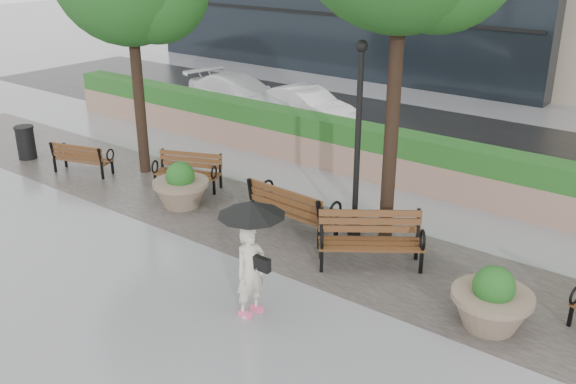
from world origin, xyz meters
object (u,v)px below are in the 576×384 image
Objects in this scene: bench_3 at (370,251)px; planter_right at (491,304)px; lamppost at (357,155)px; bench_2 at (293,218)px; bench_1 at (188,178)px; car_left at (240,96)px; trash_bin at (26,143)px; pedestrian at (251,247)px; car_right at (307,105)px; planter_left at (181,189)px; bench_0 at (83,164)px.

bench_3 is 2.69m from planter_right.
bench_2 is at bearing -149.50° from lamppost.
car_left reaches higher than bench_1.
pedestrian reaches higher than trash_bin.
bench_3 is 1.56× the size of planter_right.
car_right is (2.46, 0.58, -0.08)m from car_left.
bench_2 is 8.93m from trash_bin.
trash_bin is 0.19× the size of car_left.
planter_right is at bearing -111.08° from car_left.
bench_3 is 2.02m from lamppost.
bench_2 is at bearing -121.16° from car_left.
planter_left is 6.00m from trash_bin.
trash_bin is (-2.29, -0.23, 0.20)m from bench_0.
trash_bin is (-5.99, -0.27, 0.02)m from planter_left.
car_right is at bearing 62.24° from trash_bin.
lamppost is at bearing 12.94° from pedestrian.
pedestrian reaches higher than planter_left.
planter_left is at bearing 145.76° from bench_3.
bench_2 reaches higher than trash_bin.
car_left is (1.66, 7.24, 0.23)m from trash_bin.
bench_1 is 4.98m from lamppost.
lamppost is at bearing -19.59° from bench_1.
planter_left is at bearing 2.54° from trash_bin.
pedestrian reaches higher than planter_right.
planter_right is at bearing -119.79° from car_right.
trash_bin is (-8.90, -0.72, 0.13)m from bench_2.
bench_3 is 0.43× the size of car_left.
bench_1 is at bearing -177.17° from lamppost.
pedestrian is (4.99, -3.37, 0.97)m from bench_1.
bench_1 is 6.10m from pedestrian.
car_right is at bearing 96.86° from bench_3.
lamppost is (1.13, 0.67, 1.49)m from bench_2.
bench_2 is 8.56m from car_right.
lamppost reaches higher than bench_0.
car_left is at bearing 77.10° from trash_bin.
car_left reaches higher than bench_0.
planter_left is at bearing 176.54° from planter_right.
bench_2 is (3.60, -0.43, 0.05)m from bench_1.
pedestrian reaches higher than car_right.
bench_3 is 10.10m from car_right.
trash_bin is at bearing -172.11° from lamppost.
pedestrian is at bearing -148.69° from planter_right.
bench_1 is (3.01, 0.93, 0.01)m from bench_0.
lamppost is 2.01× the size of pedestrian.
lamppost is at bearing -114.12° from car_left.
bench_3 is at bearing 166.72° from planter_right.
bench_3 is (8.70, 0.20, 0.06)m from bench_0.
lamppost is (-3.57, 1.59, 1.37)m from planter_right.
bench_0 is at bearing 174.75° from bench_1.
trash_bin reaches higher than bench_1.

